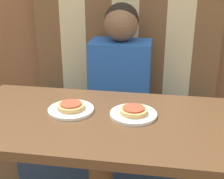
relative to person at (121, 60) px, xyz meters
The scene contains 8 objects.
booth_seat 0.54m from the person, 90.00° to the right, with size 1.11×0.50×0.48m.
booth_backrest 0.22m from the person, 90.00° to the left, with size 1.11×0.07×0.75m.
dining_table 0.61m from the person, 90.00° to the right, with size 1.08×0.55×0.72m.
person is the anchor object (origin of this frame).
plate_left 0.56m from the person, 102.92° to the right, with size 0.18×0.18×0.01m.
plate_right 0.56m from the person, 77.08° to the right, with size 0.18×0.18×0.01m.
pizza_left 0.56m from the person, 102.92° to the right, with size 0.11×0.11×0.02m.
pizza_right 0.56m from the person, 77.08° to the right, with size 0.11×0.11×0.02m.
Camera 1 is at (0.22, -1.05, 1.26)m, focal length 50.00 mm.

